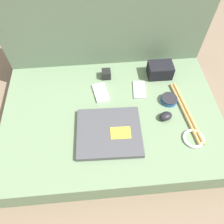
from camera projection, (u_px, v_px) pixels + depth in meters
ground_plane at (112, 129)px, 1.19m from camera, size 8.00×8.00×0.00m
couch_seat at (112, 122)px, 1.12m from camera, size 1.06×0.71×0.15m
couch_backrest at (105, 31)px, 1.19m from camera, size 1.06×0.20×0.59m
laptop at (109, 132)px, 0.99m from camera, size 0.30×0.26×0.03m
computer_mouse at (166, 116)px, 1.03m from camera, size 0.07×0.06×0.03m
speaker_puck at (169, 99)px, 1.10m from camera, size 0.08×0.08×0.03m
phone_silver at (101, 93)px, 1.13m from camera, size 0.09×0.13×0.01m
phone_black at (139, 90)px, 1.14m from camera, size 0.07×0.12×0.01m
camera_pouch at (160, 70)px, 1.17m from camera, size 0.13×0.09×0.08m
charger_brick at (106, 74)px, 1.18m from camera, size 0.05×0.05×0.05m
cable_coil at (193, 138)px, 0.98m from camera, size 0.10×0.10×0.01m
drumstick_pair at (186, 112)px, 1.06m from camera, size 0.08×0.36×0.02m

